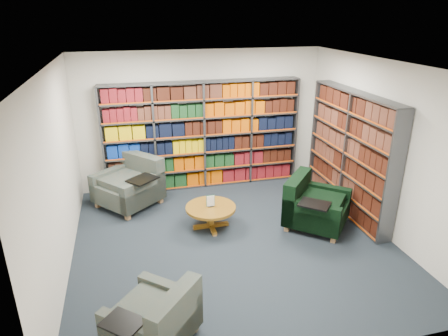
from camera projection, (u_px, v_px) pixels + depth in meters
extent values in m
cube|color=black|center=(233.00, 241.00, 6.50)|extent=(5.00, 5.00, 0.01)
cube|color=white|center=(235.00, 65.00, 5.47)|extent=(5.00, 5.00, 0.01)
cube|color=silver|center=(202.00, 119.00, 8.24)|extent=(5.00, 0.01, 2.80)
cube|color=silver|center=(305.00, 252.00, 3.73)|extent=(5.00, 0.01, 2.80)
cube|color=silver|center=(56.00, 176.00, 5.42)|extent=(0.01, 5.00, 2.80)
cube|color=silver|center=(381.00, 148.00, 6.55)|extent=(0.01, 5.00, 2.80)
cube|color=#47494F|center=(203.00, 136.00, 8.20)|extent=(4.00, 0.28, 2.20)
cube|color=silver|center=(202.00, 134.00, 8.32)|extent=(4.00, 0.02, 2.20)
cube|color=#D84C0A|center=(205.00, 137.00, 8.09)|extent=(4.00, 0.01, 2.20)
cube|color=black|center=(204.00, 177.00, 8.54)|extent=(3.88, 0.21, 0.29)
cube|color=#482317|center=(204.00, 161.00, 8.41)|extent=(3.88, 0.21, 0.29)
cube|color=navy|center=(204.00, 144.00, 8.27)|extent=(3.88, 0.21, 0.29)
cube|color=#D8A106|center=(203.00, 127.00, 8.14)|extent=(3.88, 0.21, 0.29)
cube|color=maroon|center=(203.00, 110.00, 8.00)|extent=(3.88, 0.21, 0.29)
cube|color=maroon|center=(202.00, 91.00, 7.87)|extent=(3.88, 0.21, 0.29)
cube|color=#47494F|center=(350.00, 154.00, 7.17)|extent=(0.28, 2.50, 2.20)
cube|color=silver|center=(357.00, 153.00, 7.20)|extent=(0.02, 2.50, 2.20)
cube|color=#D84C0A|center=(344.00, 154.00, 7.14)|extent=(0.02, 2.50, 2.20)
cube|color=#482317|center=(344.00, 200.00, 7.51)|extent=(0.21, 2.38, 0.29)
cube|color=black|center=(347.00, 182.00, 7.37)|extent=(0.21, 2.38, 0.29)
cube|color=#482317|center=(349.00, 163.00, 7.24)|extent=(0.21, 2.38, 0.29)
cube|color=#482317|center=(351.00, 144.00, 7.10)|extent=(0.21, 2.38, 0.29)
cube|color=#482317|center=(354.00, 124.00, 6.97)|extent=(0.21, 2.38, 0.29)
cube|color=black|center=(356.00, 104.00, 6.83)|extent=(0.21, 2.38, 0.29)
cube|color=#0D2B36|center=(128.00, 191.00, 7.60)|extent=(1.43, 1.43, 0.36)
cube|color=#0D2B36|center=(143.00, 174.00, 7.82)|extent=(0.83, 0.92, 0.81)
cube|color=#0D2B36|center=(113.00, 181.00, 7.80)|extent=(0.88, 0.78, 0.54)
cube|color=#0D2B36|center=(144.00, 192.00, 7.34)|extent=(0.88, 0.78, 0.54)
cube|color=black|center=(143.00, 179.00, 7.16)|extent=(0.63, 0.61, 0.03)
cube|color=olive|center=(98.00, 204.00, 7.60)|extent=(0.11, 0.11, 0.11)
cube|color=olive|center=(128.00, 217.00, 7.15)|extent=(0.11, 0.11, 0.11)
cube|color=olive|center=(131.00, 189.00, 8.23)|extent=(0.11, 0.11, 0.11)
cube|color=olive|center=(160.00, 200.00, 7.78)|extent=(0.11, 0.11, 0.11)
cube|color=black|center=(317.00, 212.00, 6.86)|extent=(1.35, 1.35, 0.34)
cube|color=black|center=(297.00, 196.00, 6.94)|extent=(0.79, 0.86, 0.77)
cube|color=black|center=(311.00, 217.00, 6.49)|extent=(0.82, 0.74, 0.51)
cube|color=black|center=(323.00, 198.00, 7.16)|extent=(0.82, 0.74, 0.51)
cube|color=black|center=(315.00, 204.00, 6.33)|extent=(0.59, 0.58, 0.03)
cube|color=olive|center=(333.00, 239.00, 6.45)|extent=(0.10, 0.10, 0.11)
cube|color=olive|center=(343.00, 218.00, 7.10)|extent=(0.10, 0.10, 0.11)
cube|color=olive|center=(287.00, 228.00, 6.78)|extent=(0.10, 0.10, 0.11)
cube|color=olive|center=(300.00, 209.00, 7.43)|extent=(0.10, 0.10, 0.11)
cube|color=#0D2B36|center=(152.00, 323.00, 4.46)|extent=(1.17, 1.17, 0.30)
cube|color=#0D2B36|center=(176.00, 320.00, 4.26)|extent=(0.69, 0.74, 0.67)
cube|color=#0D2B36|center=(170.00, 299.00, 4.73)|extent=(0.71, 0.65, 0.44)
cube|color=black|center=(123.00, 323.00, 4.04)|extent=(0.51, 0.50, 0.02)
cube|color=olive|center=(148.00, 308.00, 4.96)|extent=(0.09, 0.09, 0.09)
cube|color=olive|center=(195.00, 327.00, 4.67)|extent=(0.09, 0.09, 0.09)
cylinder|color=brown|center=(211.00, 208.00, 6.77)|extent=(0.85, 0.85, 0.05)
cylinder|color=brown|center=(211.00, 218.00, 6.84)|extent=(0.11, 0.11, 0.34)
cube|color=brown|center=(211.00, 225.00, 6.89)|extent=(0.62, 0.08, 0.06)
cube|color=brown|center=(211.00, 225.00, 6.89)|extent=(0.08, 0.62, 0.06)
cube|color=black|center=(211.00, 206.00, 6.76)|extent=(0.09, 0.05, 0.01)
cube|color=white|center=(211.00, 201.00, 6.72)|extent=(0.13, 0.01, 0.19)
cube|color=#145926|center=(210.00, 201.00, 6.73)|extent=(0.15, 0.00, 0.20)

